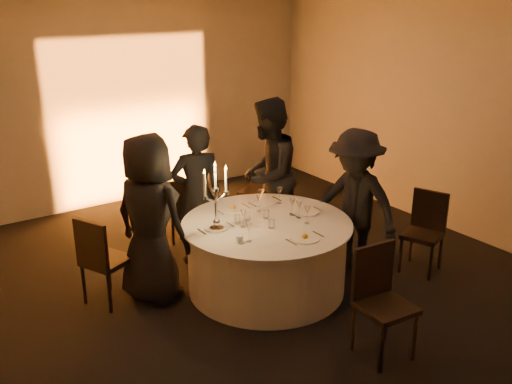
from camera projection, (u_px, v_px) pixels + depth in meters
floor at (266, 287)px, 6.23m from camera, size 7.00×7.00×0.00m
wall_back at (130, 102)px, 8.45m from camera, size 7.00×0.00×7.00m
wall_right at (457, 119)px, 7.33m from camera, size 0.00×7.00×7.00m
uplighter_fixture at (145, 200)px, 8.70m from camera, size 0.25×0.12×0.10m
banquet_table at (267, 256)px, 6.10m from camera, size 1.80×1.80×0.77m
chair_left at (101, 257)px, 5.73m from camera, size 0.56×0.56×0.95m
chair_back_left at (181, 205)px, 7.26m from camera, size 0.41×0.41×0.86m
chair_back_right at (265, 186)px, 7.67m from camera, size 0.62×0.62×1.03m
chair_right at (425, 227)px, 6.50m from camera, size 0.52×0.52×0.92m
chair_front at (380, 294)px, 4.97m from camera, size 0.48×0.48×1.00m
guest_left at (150, 219)px, 5.76m from camera, size 0.88×1.02×1.77m
guest_back_left at (197, 195)px, 6.59m from camera, size 0.69×0.54×1.67m
guest_back_right at (268, 175)px, 6.97m from camera, size 1.16×1.11×1.88m
guest_right at (355, 204)px, 6.28m from camera, size 0.88×1.21×1.69m
plate_left at (216, 227)px, 5.81m from camera, size 0.36×0.24×0.08m
plate_back_left at (233, 208)px, 6.32m from camera, size 0.36×0.25×0.08m
plate_back_right at (265, 202)px, 6.54m from camera, size 0.35×0.27×0.01m
plate_right at (307, 212)px, 6.23m from camera, size 0.36×0.26×0.01m
plate_front at (305, 237)px, 5.57m from camera, size 0.35×0.29×0.08m
coffee_cup at (239, 239)px, 5.50m from camera, size 0.11×0.11×0.07m
candelabra at (216, 206)px, 5.71m from camera, size 0.30×0.15×0.72m
wine_glass_a at (261, 194)px, 6.40m from camera, size 0.07×0.07×0.19m
wine_glass_b at (292, 203)px, 6.12m from camera, size 0.07×0.07×0.19m
wine_glass_c at (279, 192)px, 6.46m from camera, size 0.07×0.07×0.19m
wine_glass_d at (259, 200)px, 6.22m from camera, size 0.07×0.07×0.19m
wine_glass_e at (307, 211)px, 5.90m from camera, size 0.07×0.07×0.19m
wine_glass_f at (249, 228)px, 5.47m from camera, size 0.07×0.07×0.19m
wine_glass_g at (243, 215)px, 5.81m from camera, size 0.07×0.07×0.19m
wine_glass_h at (299, 206)px, 6.04m from camera, size 0.07×0.07×0.19m
tumbler_a at (266, 214)px, 6.07m from camera, size 0.07×0.07×0.09m
tumbler_b at (247, 216)px, 6.01m from camera, size 0.07×0.07×0.09m
tumbler_c at (272, 224)px, 5.82m from camera, size 0.07×0.07×0.09m
tumbler_d at (238, 219)px, 5.95m from camera, size 0.07×0.07×0.09m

